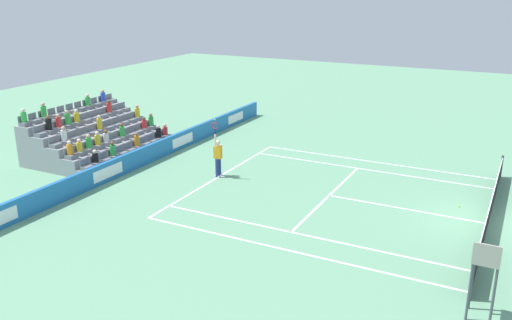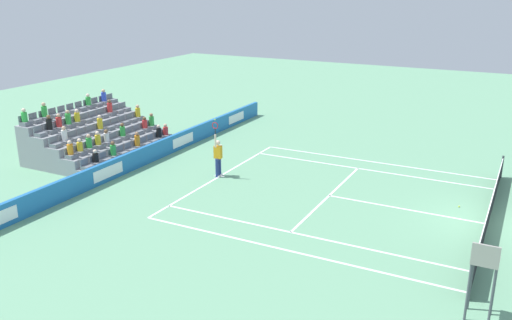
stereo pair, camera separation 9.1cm
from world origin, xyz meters
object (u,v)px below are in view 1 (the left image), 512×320
at_px(tennis_net, 490,212).
at_px(umpire_chair, 485,269).
at_px(tennis_player, 218,156).
at_px(loose_tennis_ball, 459,206).

bearing_deg(tennis_net, umpire_chair, 2.85).
height_order(tennis_net, umpire_chair, umpire_chair).
bearing_deg(umpire_chair, tennis_player, -118.61).
relative_size(umpire_chair, loose_tennis_ball, 34.41).
bearing_deg(umpire_chair, tennis_net, -177.15).
bearing_deg(tennis_net, tennis_player, -89.73).
height_order(tennis_player, loose_tennis_ball, tennis_player).
relative_size(tennis_player, umpire_chair, 1.22).
relative_size(tennis_net, loose_tennis_ball, 176.03).
bearing_deg(umpire_chair, loose_tennis_ball, -168.97).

